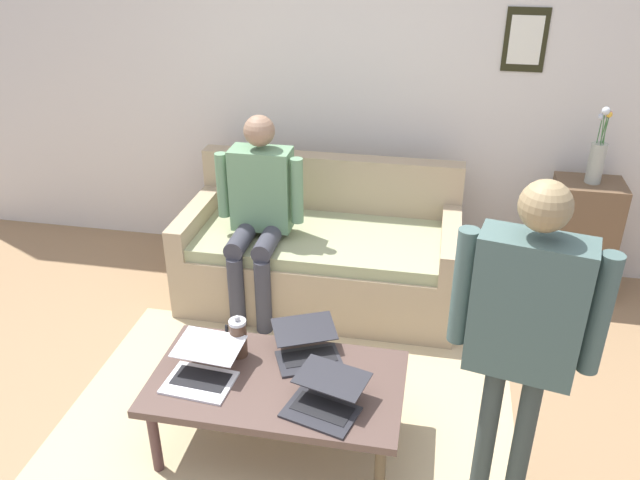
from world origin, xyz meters
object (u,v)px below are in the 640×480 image
laptop_right (325,400)px  flower_vase (597,158)px  person_standing (525,323)px  person_seated (259,206)px  side_shelf (580,239)px  couch (322,254)px  laptop_left (308,349)px  french_press (238,337)px  coffee_table (277,386)px  laptop_center (203,369)px

laptop_right → flower_vase: flower_vase is taller
person_standing → person_seated: (1.43, -1.41, -0.28)m
side_shelf → person_seated: 2.14m
side_shelf → flower_vase: (0.00, 0.00, 0.58)m
side_shelf → couch: bearing=11.5°
laptop_left → french_press: french_press is taller
coffee_table → french_press: (0.23, -0.15, 0.14)m
coffee_table → person_standing: person_standing is taller
laptop_right → person_seated: 1.52m
laptop_center → person_standing: 1.48m
laptop_left → side_shelf: side_shelf is taller
laptop_right → french_press: 0.57m
couch → side_shelf: 1.72m
coffee_table → laptop_center: bearing=8.6°
couch → flower_vase: flower_vase is taller
laptop_left → laptop_right: size_ratio=1.06×
laptop_right → person_standing: person_standing is taller
laptop_left → flower_vase: (-1.52, -1.56, 0.54)m
flower_vase → person_standing: bearing=73.0°
couch → person_seated: person_seated is taller
laptop_right → flower_vase: 2.40m
french_press → person_standing: bearing=163.9°
laptop_right → person_standing: 0.95m
laptop_right → laptop_center: bearing=-8.7°
french_press → flower_vase: 2.50m
coffee_table → flower_vase: (-1.62, -1.76, 0.62)m
coffee_table → flower_vase: flower_vase is taller
laptop_center → person_standing: (-1.36, 0.16, 0.56)m
side_shelf → person_standing: (0.60, 1.97, 0.60)m
coffee_table → person_seated: bearing=-71.0°
laptop_left → person_seated: bearing=-62.4°
coffee_table → side_shelf: (-1.62, -1.76, 0.04)m
french_press → person_standing: (-1.25, 0.36, 0.50)m
laptop_left → laptop_center: (0.45, 0.26, 0.01)m
side_shelf → coffee_table: bearing=47.3°
coffee_table → french_press: size_ratio=5.13×
laptop_center → person_seated: person_seated is taller
couch → laptop_left: (-0.17, 1.22, 0.14)m
laptop_center → french_press: (-0.11, -0.20, 0.06)m
coffee_table → laptop_center: size_ratio=3.12×
laptop_left → person_standing: (-0.91, 0.42, 0.56)m
french_press → flower_vase: (-1.85, -1.61, 0.47)m
laptop_left → laptop_right: (-0.15, 0.35, 0.00)m
laptop_right → coffee_table: bearing=-29.3°
coffee_table → laptop_right: laptop_right is taller
laptop_right → side_shelf: 2.35m
person_standing → laptop_left: bearing=-24.5°
coffee_table → laptop_center: (0.34, 0.05, 0.09)m
couch → person_standing: size_ratio=1.13×
laptop_center → side_shelf: side_shelf is taller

